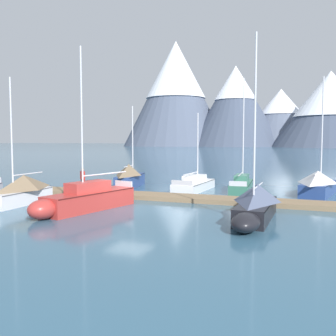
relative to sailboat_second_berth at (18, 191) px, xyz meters
The scene contains 14 objects.
ground_plane 7.23m from the sailboat_second_berth, 14.63° to the left, with size 700.00×700.00×0.00m, color #335B75.
mountain_west_summit 231.08m from the sailboat_second_berth, 109.05° to the left, with size 68.59×68.59×68.12m.
mountain_central_massif 219.79m from the sailboat_second_berth, 99.18° to the left, with size 57.99×57.99×49.40m.
mountain_shoulder_ridge 232.07m from the sailboat_second_berth, 92.34° to the left, with size 57.64×57.64×35.88m.
mountain_east_summit 211.86m from the sailboat_second_berth, 84.83° to the left, with size 62.62×62.62×41.69m.
dock 9.08m from the sailboat_second_berth, 39.94° to the left, with size 24.20×3.20×0.30m.
sailboat_second_berth is the anchor object (origin of this frame).
sailboat_mid_dock_port 11.19m from the sailboat_second_berth, 79.28° to the left, with size 2.57×6.21×7.04m.
sailboat_mid_dock_starboard 5.00m from the sailboat_second_berth, ahead, with size 2.86×7.36×9.32m.
sailboat_far_berth 13.77m from the sailboat_second_berth, 54.46° to the left, with size 1.94×6.66×6.29m.
sailboat_outer_slip 17.01m from the sailboat_second_berth, 47.31° to the left, with size 2.11×7.19×9.08m.
sailboat_end_of_dock 14.58m from the sailboat_second_berth, ahead, with size 1.82×6.62×9.25m.
sailboat_last_slip 21.19m from the sailboat_second_berth, 34.92° to the left, with size 2.81×6.68×8.81m.
person_on_dock 5.44m from the sailboat_second_berth, 78.44° to the left, with size 0.53×0.38×1.69m.
Camera 1 is at (10.84, -19.94, 4.11)m, focal length 40.53 mm.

